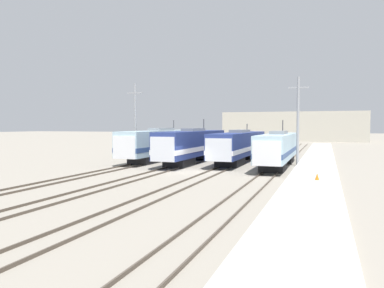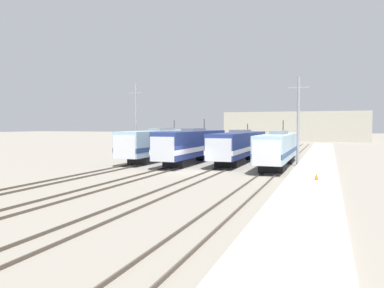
% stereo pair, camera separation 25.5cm
% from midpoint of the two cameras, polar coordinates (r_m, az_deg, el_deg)
% --- Properties ---
extents(ground_plane, '(400.00, 400.00, 0.00)m').
position_cam_midpoint_polar(ground_plane, '(37.17, -0.26, -4.21)').
color(ground_plane, gray).
extents(rail_pair_far_left, '(1.50, 120.00, 0.15)m').
position_cam_midpoint_polar(rail_pair_far_left, '(40.51, -10.63, -3.57)').
color(rail_pair_far_left, '#4C4238').
rests_on(rail_pair_far_left, ground_plane).
extents(rail_pair_center_left, '(1.51, 120.00, 0.15)m').
position_cam_midpoint_polar(rail_pair_center_left, '(38.14, -3.91, -3.93)').
color(rail_pair_center_left, '#4C4238').
rests_on(rail_pair_center_left, ground_plane).
extents(rail_pair_center_right, '(1.51, 120.00, 0.15)m').
position_cam_midpoint_polar(rail_pair_center_right, '(36.35, 3.58, -4.26)').
color(rail_pair_center_right, '#4C4238').
rests_on(rail_pair_center_right, ground_plane).
extents(rail_pair_far_right, '(1.50, 120.00, 0.15)m').
position_cam_midpoint_polar(rail_pair_far_right, '(35.24, 11.70, -4.54)').
color(rail_pair_far_right, '#4C4238').
rests_on(rail_pair_far_right, ground_plane).
extents(locomotive_far_left, '(2.99, 19.39, 5.29)m').
position_cam_midpoint_polar(locomotive_far_left, '(49.02, -4.76, 0.05)').
color(locomotive_far_left, '#232326').
rests_on(locomotive_far_left, ground_plane).
extents(locomotive_center_left, '(2.88, 18.61, 5.41)m').
position_cam_midpoint_polar(locomotive_center_left, '(45.43, 0.24, -0.17)').
color(locomotive_center_left, black).
rests_on(locomotive_center_left, ground_plane).
extents(locomotive_center_right, '(3.03, 19.99, 4.80)m').
position_cam_midpoint_polar(locomotive_center_right, '(46.67, 7.40, -0.23)').
color(locomotive_center_right, black).
rests_on(locomotive_center_right, ground_plane).
extents(locomotive_far_right, '(2.84, 17.90, 5.21)m').
position_cam_midpoint_polar(locomotive_far_right, '(42.20, 13.17, -0.65)').
color(locomotive_far_right, '#232326').
rests_on(locomotive_far_right, ground_plane).
extents(catenary_tower_left, '(2.24, 0.30, 10.00)m').
position_cam_midpoint_polar(catenary_tower_left, '(49.57, -8.42, 3.58)').
color(catenary_tower_left, gray).
rests_on(catenary_tower_left, ground_plane).
extents(catenary_tower_right, '(2.24, 0.30, 10.00)m').
position_cam_midpoint_polar(catenary_tower_right, '(43.65, 16.05, 3.60)').
color(catenary_tower_right, gray).
rests_on(catenary_tower_right, ground_plane).
extents(platform, '(4.00, 120.00, 0.34)m').
position_cam_midpoint_polar(platform, '(34.87, 18.28, -4.54)').
color(platform, beige).
rests_on(platform, ground_plane).
extents(traffic_cone, '(0.34, 0.34, 0.55)m').
position_cam_midpoint_polar(traffic_cone, '(30.61, 18.66, -4.73)').
color(traffic_cone, orange).
rests_on(traffic_cone, platform).
extents(depot_building, '(40.35, 13.80, 8.48)m').
position_cam_midpoint_polar(depot_building, '(115.94, 15.51, 2.59)').
color(depot_building, '#B2AD9E').
rests_on(depot_building, ground_plane).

